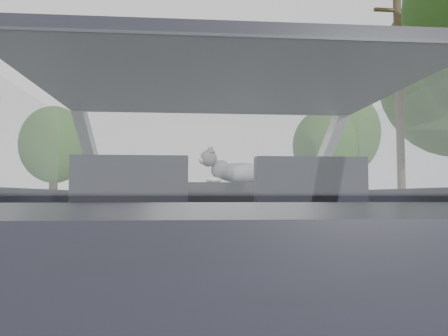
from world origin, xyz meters
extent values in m
cube|color=black|center=(0.00, 0.00, 0.72)|extent=(1.80, 4.00, 1.45)
cube|color=black|center=(0.00, 0.62, 0.85)|extent=(1.58, 0.45, 0.30)
cube|color=#20212B|center=(-0.40, -0.29, 0.88)|extent=(0.50, 0.72, 0.42)
cube|color=#20212B|center=(0.40, -0.29, 0.88)|extent=(0.50, 0.72, 0.42)
torus|color=black|center=(-0.40, 0.33, 0.92)|extent=(0.36, 0.36, 0.04)
ellipsoid|color=gray|center=(0.23, 0.65, 1.08)|extent=(0.57, 0.30, 0.25)
cube|color=gray|center=(4.30, 10.00, 0.58)|extent=(0.05, 90.00, 0.32)
imported|color=silver|center=(-1.01, 24.27, 0.78)|extent=(2.31, 4.89, 1.56)
cube|color=#1D6124|center=(5.51, 16.14, 1.21)|extent=(0.24, 0.97, 2.42)
cylinder|color=brown|center=(6.63, 10.97, 3.85)|extent=(0.33, 0.33, 7.69)
camera|label=1|loc=(-0.15, -2.33, 0.92)|focal=35.00mm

